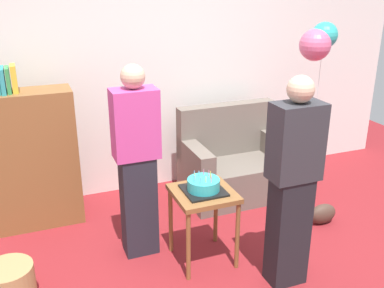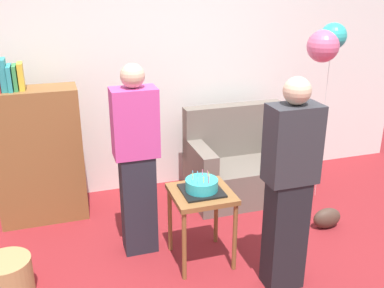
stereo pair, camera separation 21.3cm
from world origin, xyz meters
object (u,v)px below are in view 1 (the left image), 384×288
Objects in this scene: couch at (234,164)px; handbag at (323,214)px; birthday_cake at (203,186)px; wicker_basket at (10,285)px; person_blowing_candles at (137,162)px; balloon_bunch at (318,41)px; side_table at (203,202)px; bookshelf at (32,157)px; person_holding_cake at (292,184)px.

couch reaches higher than handbag.
birthday_cake is 1.60m from wicker_basket.
birthday_cake is 1.14× the size of handbag.
balloon_bunch reaches higher than person_blowing_candles.
side_table is at bearing -30.96° from person_blowing_candles.
balloon_bunch reaches higher than birthday_cake.
handbag is (1.75, -0.20, -0.73)m from person_blowing_candles.
balloon_bunch is at bearing 72.29° from handbag.
person_holding_cake is at bearing -43.21° from bookshelf.
side_table is at bearing 8.09° from birthday_cake.
balloon_bunch reaches higher than bookshelf.
wicker_basket is at bearing 179.40° from side_table.
side_table reaches higher than wicker_basket.
bookshelf is 5.64× the size of handbag.
person_holding_cake is 4.53× the size of wicker_basket.
person_holding_cake reaches higher than bookshelf.
wicker_basket is at bearing -103.44° from bookshelf.
bookshelf reaches higher than side_table.
couch reaches higher than side_table.
couch is 1.31m from birthday_cake.
person_holding_cake is 1.24m from handbag.
person_blowing_candles is (0.79, -0.83, 0.16)m from bookshelf.
couch is at bearing 52.22° from side_table.
balloon_bunch is (0.99, 1.19, 0.82)m from person_holding_cake.
person_holding_cake is (-0.29, -1.49, 0.49)m from couch.
wicker_basket is (-1.51, 0.02, -0.53)m from birthday_cake.
handbag is at bearing -157.77° from person_holding_cake.
balloon_bunch reaches higher than side_table.
bookshelf is 1.27m from wicker_basket.
birthday_cake is at bearing -30.96° from person_blowing_candles.
couch is 3.93× the size of handbag.
person_holding_cake reaches higher than couch.
balloon_bunch is at bearing -23.35° from couch.
couch is 3.06× the size of wicker_basket.
side_table is 0.63m from person_blowing_candles.
side_table is 2.27× the size of handbag.
couch is 1.50m from person_blowing_candles.
person_holding_cake is at bearing -129.92° from balloon_bunch.
side_table is 0.75m from person_holding_cake.
person_blowing_candles and person_holding_cake have the same top height.
wicker_basket is (-1.51, 0.02, -0.39)m from side_table.
handbag is at bearing -3.12° from person_blowing_candles.
birthday_cake is 0.89× the size of wicker_basket.
wicker_basket is 1.29× the size of handbag.
bookshelf is 0.97× the size of person_blowing_candles.
birthday_cake is 0.17× the size of balloon_bunch.
bookshelf reaches higher than birthday_cake.
person_blowing_candles is 1.91m from handbag.
wicker_basket is (-2.00, 0.50, -0.68)m from person_holding_cake.
side_table is 1.76× the size of wicker_basket.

